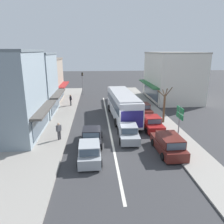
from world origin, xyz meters
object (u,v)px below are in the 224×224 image
at_px(sedan_behind_bus_near, 128,133).
at_px(parked_sedan_kerb_second, 152,123).
at_px(city_bus, 123,104).
at_px(pedestrian_with_handbag_near, 71,99).
at_px(parked_wagon_kerb_front, 169,144).
at_px(hatchback_queue_gap_filler, 90,152).
at_px(pedestrian_browsing_midblock, 59,130).
at_px(directional_road_sign, 180,117).
at_px(street_tree_right, 164,107).
at_px(parked_sedan_kerb_third, 143,109).
at_px(sedan_behind_bus_mid, 92,137).
at_px(traffic_light_downstreet, 82,80).

bearing_deg(sedan_behind_bus_near, parked_sedan_kerb_second, 41.05).
distance_m(city_bus, pedestrian_with_handbag_near, 9.64).
xyz_separation_m(city_bus, parked_sedan_kerb_second, (2.60, -4.11, -1.22)).
bearing_deg(parked_wagon_kerb_front, hatchback_queue_gap_filler, -172.31).
distance_m(parked_wagon_kerb_front, parked_sedan_kerb_second, 5.57).
height_order(hatchback_queue_gap_filler, pedestrian_browsing_midblock, pedestrian_browsing_midblock).
xyz_separation_m(directional_road_sign, street_tree_right, (0.65, 6.18, -0.72)).
relative_size(parked_wagon_kerb_front, parked_sedan_kerb_third, 1.07).
bearing_deg(city_bus, directional_road_sign, -65.49).
height_order(parked_sedan_kerb_third, pedestrian_with_handbag_near, pedestrian_with_handbag_near).
xyz_separation_m(sedan_behind_bus_mid, hatchback_queue_gap_filler, (-0.14, -3.17, 0.05)).
height_order(sedan_behind_bus_mid, sedan_behind_bus_near, same).
distance_m(parked_wagon_kerb_front, directional_road_sign, 2.65).
distance_m(parked_wagon_kerb_front, pedestrian_browsing_midblock, 9.86).
distance_m(parked_sedan_kerb_second, street_tree_right, 2.96).
height_order(traffic_light_downstreet, street_tree_right, street_tree_right).
relative_size(city_bus, parked_sedan_kerb_third, 2.58).
height_order(sedan_behind_bus_near, traffic_light_downstreet, traffic_light_downstreet).
bearing_deg(hatchback_queue_gap_filler, parked_sedan_kerb_second, 44.83).
height_order(city_bus, hatchback_queue_gap_filler, city_bus).
height_order(sedan_behind_bus_near, pedestrian_browsing_midblock, pedestrian_browsing_midblock).
relative_size(city_bus, traffic_light_downstreet, 2.61).
bearing_deg(street_tree_right, parked_wagon_kerb_front, -104.39).
height_order(city_bus, directional_road_sign, directional_road_sign).
relative_size(hatchback_queue_gap_filler, directional_road_sign, 1.03).
xyz_separation_m(street_tree_right, pedestrian_with_handbag_near, (-11.48, 8.81, -0.92)).
distance_m(parked_wagon_kerb_front, traffic_light_downstreet, 26.65).
bearing_deg(pedestrian_browsing_midblock, parked_sedan_kerb_second, 14.38).
bearing_deg(hatchback_queue_gap_filler, pedestrian_with_handbag_near, 100.35).
bearing_deg(parked_sedan_kerb_third, pedestrian_with_handbag_near, 153.58).
bearing_deg(sedan_behind_bus_mid, parked_sedan_kerb_second, 27.29).
xyz_separation_m(hatchback_queue_gap_filler, parked_sedan_kerb_second, (6.48, 6.44, -0.05)).
distance_m(parked_sedan_kerb_third, traffic_light_downstreet, 16.48).
bearing_deg(hatchback_queue_gap_filler, parked_sedan_kerb_third, 61.02).
height_order(parked_sedan_kerb_third, traffic_light_downstreet, traffic_light_downstreet).
xyz_separation_m(traffic_light_downstreet, directional_road_sign, (9.48, -24.00, -0.15)).
height_order(street_tree_right, pedestrian_with_handbag_near, street_tree_right).
bearing_deg(hatchback_queue_gap_filler, sedan_behind_bus_mid, 87.50).
bearing_deg(parked_sedan_kerb_second, pedestrian_with_handbag_near, 131.96).
bearing_deg(traffic_light_downstreet, parked_wagon_kerb_front, -71.98).
bearing_deg(parked_sedan_kerb_third, pedestrian_browsing_midblock, -139.74).
height_order(sedan_behind_bus_mid, pedestrian_with_handbag_near, pedestrian_with_handbag_near).
relative_size(parked_wagon_kerb_front, directional_road_sign, 1.26).
bearing_deg(parked_sedan_kerb_second, pedestrian_browsing_midblock, -165.62).
bearing_deg(sedan_behind_bus_mid, pedestrian_with_handbag_near, 103.18).
xyz_separation_m(sedan_behind_bus_mid, parked_wagon_kerb_front, (6.30, -2.30, 0.08)).
height_order(sedan_behind_bus_mid, pedestrian_browsing_midblock, pedestrian_browsing_midblock).
bearing_deg(street_tree_right, parked_sedan_kerb_third, 112.24).
distance_m(hatchback_queue_gap_filler, pedestrian_browsing_midblock, 4.97).
xyz_separation_m(sedan_behind_bus_mid, pedestrian_browsing_midblock, (-3.02, 0.87, 0.40)).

